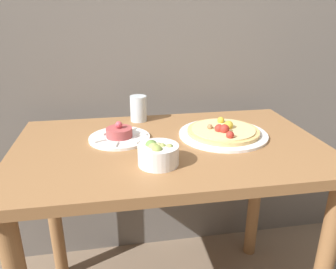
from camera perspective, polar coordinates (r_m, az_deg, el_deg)
dining_table at (r=1.22m, az=0.30°, el=-7.36°), size 1.09×0.67×0.78m
pizza_plate at (r=1.24m, az=9.58°, el=0.41°), size 0.33×0.33×0.06m
tartare_plate at (r=1.21m, az=-8.46°, el=-0.19°), size 0.22×0.22×0.07m
small_bowl at (r=1.00m, az=-1.75°, el=-3.37°), size 0.13×0.13×0.08m
drinking_glass at (r=1.39m, az=-5.16°, el=4.54°), size 0.07×0.07×0.11m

